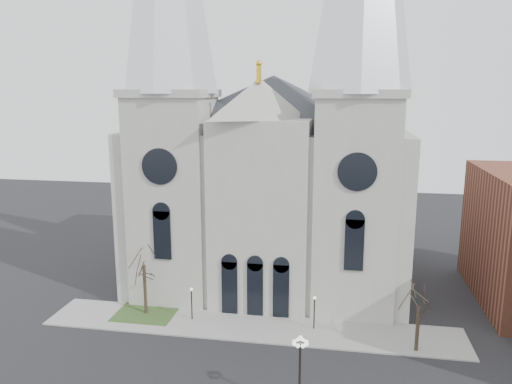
# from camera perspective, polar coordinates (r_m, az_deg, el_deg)

# --- Properties ---
(sidewalk_far) EXTENTS (40.00, 6.00, 0.14)m
(sidewalk_far) POSITION_cam_1_polar(r_m,az_deg,el_deg) (49.56, -0.60, -15.12)
(sidewalk_far) COLOR gray
(sidewalk_far) RESTS_ON ground
(grass_patch) EXTENTS (6.00, 5.00, 0.18)m
(grass_patch) POSITION_cam_1_polar(r_m,az_deg,el_deg) (53.30, -12.44, -13.38)
(grass_patch) COLOR #2D451D
(grass_patch) RESTS_ON ground
(cathedral) EXTENTS (33.00, 26.66, 54.00)m
(cathedral) POSITION_cam_1_polar(r_m,az_deg,el_deg) (56.10, 1.56, 7.64)
(cathedral) COLOR #A3A198
(cathedral) RESTS_ON ground
(tree_left) EXTENTS (3.20, 3.20, 7.50)m
(tree_left) POSITION_cam_1_polar(r_m,az_deg,el_deg) (51.25, -12.71, -7.80)
(tree_left) COLOR black
(tree_left) RESTS_ON ground
(tree_right) EXTENTS (3.20, 3.20, 6.00)m
(tree_right) POSITION_cam_1_polar(r_m,az_deg,el_deg) (45.76, 18.15, -12.03)
(tree_right) COLOR black
(tree_right) RESTS_ON ground
(ped_lamp_left) EXTENTS (0.32, 0.32, 3.26)m
(ped_lamp_left) POSITION_cam_1_polar(r_m,az_deg,el_deg) (50.37, -7.38, -11.93)
(ped_lamp_left) COLOR black
(ped_lamp_left) RESTS_ON sidewalk_far
(ped_lamp_right) EXTENTS (0.32, 0.32, 3.26)m
(ped_lamp_right) POSITION_cam_1_polar(r_m,az_deg,el_deg) (48.42, 6.69, -12.92)
(ped_lamp_right) COLOR black
(ped_lamp_right) RESTS_ON sidewalk_far
(globe_lamp) EXTENTS (1.51, 1.51, 5.58)m
(globe_lamp) POSITION_cam_1_polar(r_m,az_deg,el_deg) (36.94, 5.04, -18.89)
(globe_lamp) COLOR black
(globe_lamp) RESTS_ON sidewalk_near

